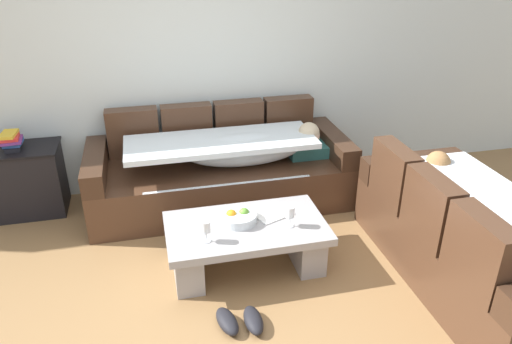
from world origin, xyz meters
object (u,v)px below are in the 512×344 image
object	(u,v)px
fruit_bowl	(238,217)
pair_of_shoes	(240,321)
coffee_table	(246,241)
wine_glass_near_left	(206,227)
open_magazine	(272,213)
book_stack_on_cabinet	(11,141)
couch_near_window	(467,238)
couch_along_wall	(224,170)
side_cabinet	(23,181)
wine_glass_near_right	(290,213)

from	to	relation	value
fruit_bowl	pair_of_shoes	bearing A→B (deg)	-100.94
coffee_table	wine_glass_near_left	distance (m)	0.44
open_magazine	book_stack_on_cabinet	distance (m)	2.39
couch_near_window	pair_of_shoes	distance (m)	1.76
open_magazine	book_stack_on_cabinet	world-z (taller)	book_stack_on_cabinet
couch_along_wall	couch_near_window	xyz separation A→B (m)	(1.53, -1.55, 0.01)
wine_glass_near_left	open_magazine	size ratio (longest dim) A/B	0.59
wine_glass_near_left	side_cabinet	xyz separation A→B (m)	(-1.48, 1.44, -0.17)
couch_along_wall	fruit_bowl	distance (m)	1.01
couch_near_window	wine_glass_near_right	distance (m)	1.31
side_cabinet	wine_glass_near_left	bearing A→B (deg)	-44.18
fruit_bowl	side_cabinet	distance (m)	2.14
couch_along_wall	open_magazine	size ratio (longest dim) A/B	8.56
coffee_table	wine_glass_near_right	size ratio (longest dim) A/B	7.23
coffee_table	couch_along_wall	bearing A→B (deg)	88.84
couch_along_wall	wine_glass_near_left	size ratio (longest dim) A/B	14.44
couch_along_wall	wine_glass_near_left	xyz separation A→B (m)	(-0.34, -1.21, 0.17)
couch_near_window	fruit_bowl	bearing A→B (deg)	71.09
book_stack_on_cabinet	wine_glass_near_right	bearing A→B (deg)	-33.07
couch_near_window	book_stack_on_cabinet	xyz separation A→B (m)	(-3.37, 1.78, 0.38)
couch_along_wall	book_stack_on_cabinet	size ratio (longest dim) A/B	10.36
couch_along_wall	pair_of_shoes	distance (m)	1.73
wine_glass_near_left	wine_glass_near_right	bearing A→B (deg)	5.13
wine_glass_near_left	open_magazine	world-z (taller)	wine_glass_near_left
wine_glass_near_left	side_cabinet	bearing A→B (deg)	135.82
coffee_table	pair_of_shoes	world-z (taller)	coffee_table
couch_along_wall	book_stack_on_cabinet	world-z (taller)	couch_along_wall
fruit_bowl	open_magazine	distance (m)	0.29
coffee_table	book_stack_on_cabinet	bearing A→B (deg)	144.55
couch_along_wall	fruit_bowl	world-z (taller)	couch_along_wall
couch_near_window	couch_along_wall	bearing A→B (deg)	44.56
wine_glass_near_left	couch_along_wall	bearing A→B (deg)	74.28
side_cabinet	wine_glass_near_right	bearing A→B (deg)	-33.21
couch_along_wall	wine_glass_near_left	distance (m)	1.27
couch_along_wall	side_cabinet	size ratio (longest dim) A/B	3.33
coffee_table	fruit_bowl	size ratio (longest dim) A/B	4.29
wine_glass_near_right	book_stack_on_cabinet	world-z (taller)	book_stack_on_cabinet
couch_along_wall	wine_glass_near_right	size ratio (longest dim) A/B	14.44
wine_glass_near_left	pair_of_shoes	xyz separation A→B (m)	(0.14, -0.48, -0.45)
couch_near_window	wine_glass_near_left	world-z (taller)	couch_near_window
side_cabinet	book_stack_on_cabinet	distance (m)	0.39
fruit_bowl	book_stack_on_cabinet	size ratio (longest dim) A/B	1.21
couch_near_window	coffee_table	world-z (taller)	couch_near_window
wine_glass_near_right	side_cabinet	xyz separation A→B (m)	(-2.11, 1.38, -0.17)
fruit_bowl	book_stack_on_cabinet	xyz separation A→B (m)	(-1.77, 1.23, 0.30)
wine_glass_near_left	fruit_bowl	bearing A→B (deg)	37.31
fruit_bowl	wine_glass_near_right	world-z (taller)	wine_glass_near_right
fruit_bowl	open_magazine	size ratio (longest dim) A/B	1.00
book_stack_on_cabinet	couch_along_wall	bearing A→B (deg)	-7.04
wine_glass_near_left	book_stack_on_cabinet	distance (m)	2.09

